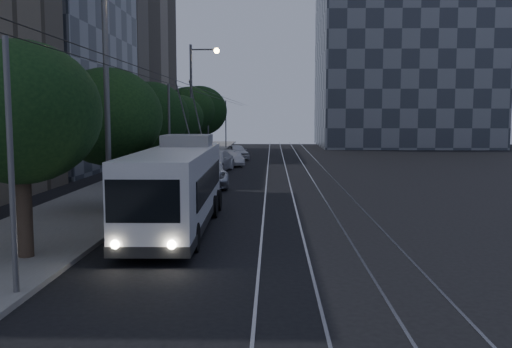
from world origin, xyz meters
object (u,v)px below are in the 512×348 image
object	(u,v)px
car_white_c	(232,159)
streetlamp_far	(196,94)
streetlamp_near	(118,77)
car_white_d	(237,152)
car_white_a	(204,164)
pickup_silver	(203,173)
trolleybus	(177,187)
car_white_b	(215,161)

from	to	relation	value
car_white_c	streetlamp_far	distance (m)	6.20
streetlamp_near	car_white_d	bearing A→B (deg)	86.60
car_white_d	car_white_c	bearing A→B (deg)	-107.52
car_white_a	streetlamp_near	xyz separation A→B (m)	(-0.50, -21.01, 4.87)
pickup_silver	car_white_c	size ratio (longest dim) A/B	1.55
pickup_silver	streetlamp_far	world-z (taller)	streetlamp_far
car_white_a	streetlamp_far	distance (m)	6.80
car_white_a	car_white_c	xyz separation A→B (m)	(1.60, 6.12, -0.08)
pickup_silver	trolleybus	bearing A→B (deg)	-96.74
car_white_a	streetlamp_near	distance (m)	21.57
car_white_a	streetlamp_far	bearing A→B (deg)	128.59
streetlamp_near	car_white_a	bearing A→B (deg)	88.64
car_white_b	car_white_d	world-z (taller)	car_white_b
trolleybus	car_white_c	world-z (taller)	trolleybus
streetlamp_near	trolleybus	bearing A→B (deg)	25.55
car_white_d	streetlamp_near	distance (m)	34.66
car_white_a	streetlamp_near	size ratio (longest dim) A/B	0.44
streetlamp_near	streetlamp_far	size ratio (longest dim) A/B	0.94
car_white_c	car_white_d	world-z (taller)	car_white_d
trolleybus	car_white_d	bearing A→B (deg)	88.74
car_white_a	car_white_d	bearing A→B (deg)	107.65
car_white_c	car_white_d	bearing A→B (deg)	73.17
streetlamp_near	streetlamp_far	world-z (taller)	streetlamp_far
car_white_c	streetlamp_near	xyz separation A→B (m)	(-2.10, -27.13, 4.95)
trolleybus	car_white_b	distance (m)	21.49
trolleybus	car_white_c	size ratio (longest dim) A/B	3.11
car_white_c	streetlamp_far	xyz separation A→B (m)	(-2.69, -1.86, 5.27)
car_white_a	streetlamp_near	world-z (taller)	streetlamp_near
trolleybus	car_white_d	distance (m)	33.37
car_white_a	car_white_b	distance (m)	1.49
car_white_b	streetlamp_far	world-z (taller)	streetlamp_far
trolleybus	car_white_a	size ratio (longest dim) A/B	2.83
car_white_a	car_white_c	distance (m)	6.33
pickup_silver	car_white_b	world-z (taller)	pickup_silver
car_white_c	car_white_a	bearing A→B (deg)	-122.01
streetlamp_near	streetlamp_far	xyz separation A→B (m)	(-0.59, 25.28, 0.32)
pickup_silver	car_white_d	size ratio (longest dim) A/B	1.39
car_white_b	streetlamp_near	distance (m)	22.90
car_white_b	car_white_d	xyz separation A→B (m)	(0.92, 11.89, -0.07)
streetlamp_far	car_white_b	bearing A→B (deg)	-59.56
pickup_silver	streetlamp_near	world-z (taller)	streetlamp_near
car_white_a	car_white_c	bearing A→B (deg)	99.60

